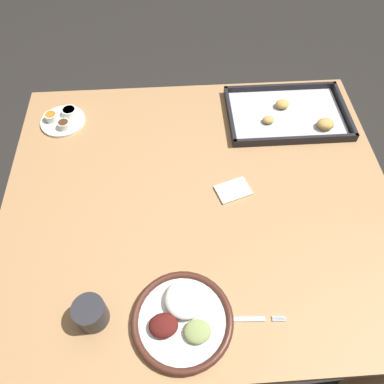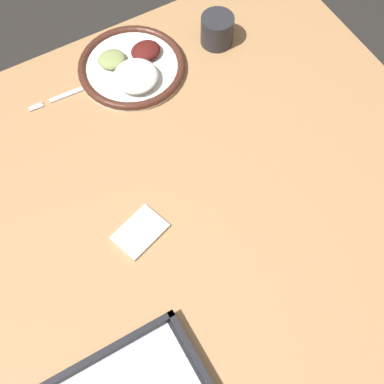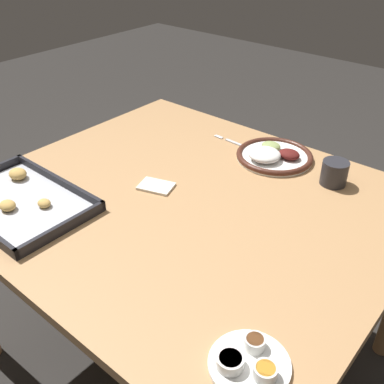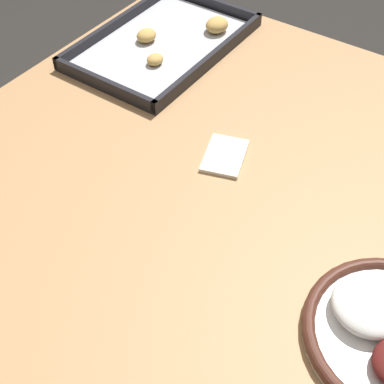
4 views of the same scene
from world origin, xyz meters
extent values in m
plane|color=#282623|center=(0.00, 0.00, 0.00)|extent=(8.00, 8.00, 0.00)
cube|color=#AD7F51|center=(0.00, 0.00, 0.70)|extent=(1.24, 1.08, 0.03)
cylinder|color=#AD7F51|center=(0.57, -0.49, 0.34)|extent=(0.06, 0.06, 0.68)
cylinder|color=white|center=(-0.07, -0.38, 0.72)|extent=(0.26, 0.26, 0.01)
torus|color=#472319|center=(-0.07, -0.38, 0.73)|extent=(0.26, 0.26, 0.02)
ellipsoid|color=white|center=(-0.06, -0.34, 0.74)|extent=(0.11, 0.11, 0.04)
ellipsoid|color=#511614|center=(-0.12, -0.40, 0.74)|extent=(0.07, 0.06, 0.03)
ellipsoid|color=#8C9E5B|center=(-0.04, -0.42, 0.74)|extent=(0.07, 0.06, 0.02)
cube|color=silver|center=(0.07, -0.39, 0.72)|extent=(0.15, 0.02, 0.00)
cylinder|color=silver|center=(0.18, -0.40, 0.72)|extent=(0.04, 0.00, 0.00)
cylinder|color=silver|center=(0.18, -0.40, 0.72)|extent=(0.04, 0.00, 0.00)
cylinder|color=silver|center=(0.18, -0.39, 0.72)|extent=(0.04, 0.00, 0.00)
cylinder|color=silver|center=(0.18, -0.39, 0.72)|extent=(0.04, 0.00, 0.00)
cylinder|color=white|center=(-0.47, 0.37, 0.72)|extent=(0.16, 0.16, 0.01)
cylinder|color=silver|center=(-0.46, 0.33, 0.74)|extent=(0.04, 0.04, 0.03)
cylinder|color=#593319|center=(-0.46, 0.33, 0.75)|extent=(0.03, 0.03, 0.01)
cylinder|color=silver|center=(-0.45, 0.40, 0.74)|extent=(0.05, 0.05, 0.02)
cylinder|color=#B22819|center=(-0.45, 0.40, 0.75)|extent=(0.04, 0.04, 0.01)
cylinder|color=silver|center=(-0.51, 0.37, 0.74)|extent=(0.05, 0.05, 0.03)
cylinder|color=#C67F23|center=(-0.51, 0.37, 0.75)|extent=(0.04, 0.04, 0.01)
cube|color=black|center=(0.36, 0.34, 0.72)|extent=(0.44, 0.29, 0.01)
cube|color=silver|center=(0.36, 0.34, 0.72)|extent=(0.40, 0.27, 0.00)
cube|color=black|center=(0.36, 0.21, 0.73)|extent=(0.44, 0.01, 0.03)
cube|color=black|center=(0.14, 0.34, 0.73)|extent=(0.01, 0.29, 0.03)
ellipsoid|color=tan|center=(0.34, 0.38, 0.74)|extent=(0.05, 0.04, 0.03)
ellipsoid|color=tan|center=(0.48, 0.27, 0.74)|extent=(0.06, 0.05, 0.03)
ellipsoid|color=tan|center=(0.28, 0.31, 0.73)|extent=(0.04, 0.04, 0.02)
cylinder|color=#28282D|center=(-0.30, -0.36, 0.75)|extent=(0.08, 0.08, 0.08)
cube|color=silver|center=(0.11, 0.02, 0.72)|extent=(0.12, 0.10, 0.01)
camera|label=1|loc=(-0.06, -0.66, 1.70)|focal=35.00mm
camera|label=2|loc=(0.24, 0.46, 1.73)|focal=50.00mm
camera|label=3|loc=(-0.74, 0.85, 1.46)|focal=42.00mm
camera|label=4|loc=(-0.54, -0.36, 1.42)|focal=50.00mm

